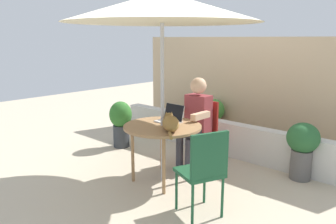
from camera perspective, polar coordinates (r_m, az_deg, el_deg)
name	(u,v)px	position (r m, az deg, el deg)	size (l,w,h in m)	color
ground_plane	(163,180)	(4.30, -0.91, -11.63)	(14.00, 14.00, 0.00)	#BCAD93
fence_back	(251,91)	(5.78, 13.99, 3.53)	(4.54, 0.08, 1.78)	tan
planter_wall_low	(223,137)	(5.24, 9.46, -4.31)	(4.08, 0.20, 0.51)	beige
patio_table	(163,130)	(4.07, -0.94, -3.18)	(0.96, 0.96, 0.72)	#9E754C
patio_umbrella	(162,8)	(3.94, -1.02, 17.48)	(2.26, 2.26, 2.27)	#B7B7BC
chair_occupied	(202,127)	(4.71, 5.79, -2.59)	(0.40, 0.40, 0.91)	maroon
chair_empty	(204,167)	(3.29, 6.19, -9.35)	(0.52, 0.52, 0.91)	#194C2D
person_seated	(195,117)	(4.54, 4.65, -0.93)	(0.48, 0.48, 1.25)	maroon
laptop	(171,117)	(4.22, 0.57, -0.82)	(0.31, 0.26, 0.21)	silver
cat	(170,123)	(3.83, 0.42, -1.91)	(0.49, 0.50, 0.17)	olive
potted_plant_near_fence	(214,117)	(5.99, 7.92, -0.86)	(0.36, 0.36, 0.70)	#9E5138
potted_plant_by_chair	(302,146)	(4.52, 22.08, -5.40)	(0.40, 0.40, 0.74)	#595654
potted_plant_corner	(121,121)	(5.49, -8.10, -1.53)	(0.37, 0.37, 0.76)	#33383D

